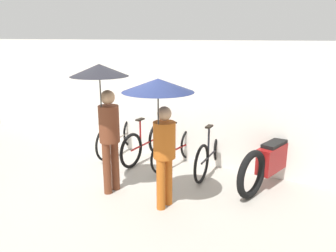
{
  "coord_description": "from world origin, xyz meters",
  "views": [
    {
      "loc": [
        3.15,
        -3.57,
        2.45
      ],
      "look_at": [
        0.55,
        1.06,
        1.0
      ],
      "focal_mm": 35.0,
      "sensor_mm": 36.0,
      "label": 1
    }
  ],
  "objects_px": {
    "pedestrian_leading": "(104,99)",
    "pedestrian_center": "(160,109)",
    "parked_bicycle_1": "(145,143)",
    "motorcycle": "(273,160)",
    "parked_bicycle_2": "(177,148)",
    "parked_bicycle_3": "(211,153)",
    "parked_bicycle_0": "(120,136)"
  },
  "relations": [
    {
      "from": "pedestrian_leading",
      "to": "pedestrian_center",
      "type": "height_order",
      "value": "pedestrian_leading"
    },
    {
      "from": "parked_bicycle_2",
      "to": "parked_bicycle_3",
      "type": "bearing_deg",
      "value": -80.08
    },
    {
      "from": "parked_bicycle_0",
      "to": "motorcycle",
      "type": "distance_m",
      "value": 3.21
    },
    {
      "from": "parked_bicycle_1",
      "to": "parked_bicycle_3",
      "type": "relative_size",
      "value": 0.94
    },
    {
      "from": "parked_bicycle_2",
      "to": "pedestrian_center",
      "type": "height_order",
      "value": "pedestrian_center"
    },
    {
      "from": "parked_bicycle_2",
      "to": "motorcycle",
      "type": "distance_m",
      "value": 1.81
    },
    {
      "from": "motorcycle",
      "to": "parked_bicycle_1",
      "type": "bearing_deg",
      "value": 106.42
    },
    {
      "from": "parked_bicycle_0",
      "to": "parked_bicycle_2",
      "type": "distance_m",
      "value": 1.41
    },
    {
      "from": "parked_bicycle_0",
      "to": "parked_bicycle_3",
      "type": "relative_size",
      "value": 0.99
    },
    {
      "from": "parked_bicycle_2",
      "to": "motorcycle",
      "type": "height_order",
      "value": "parked_bicycle_2"
    },
    {
      "from": "parked_bicycle_1",
      "to": "pedestrian_leading",
      "type": "relative_size",
      "value": 0.79
    },
    {
      "from": "parked_bicycle_1",
      "to": "pedestrian_leading",
      "type": "bearing_deg",
      "value": -168.64
    },
    {
      "from": "parked_bicycle_1",
      "to": "motorcycle",
      "type": "height_order",
      "value": "parked_bicycle_1"
    },
    {
      "from": "parked_bicycle_3",
      "to": "pedestrian_center",
      "type": "distance_m",
      "value": 2.02
    },
    {
      "from": "parked_bicycle_2",
      "to": "pedestrian_leading",
      "type": "distance_m",
      "value": 2.04
    },
    {
      "from": "parked_bicycle_0",
      "to": "parked_bicycle_1",
      "type": "height_order",
      "value": "same"
    },
    {
      "from": "parked_bicycle_3",
      "to": "pedestrian_center",
      "type": "xyz_separation_m",
      "value": [
        -0.12,
        -1.66,
        1.15
      ]
    },
    {
      "from": "parked_bicycle_1",
      "to": "pedestrian_leading",
      "type": "height_order",
      "value": "pedestrian_leading"
    },
    {
      "from": "parked_bicycle_0",
      "to": "pedestrian_leading",
      "type": "relative_size",
      "value": 0.83
    },
    {
      "from": "parked_bicycle_3",
      "to": "parked_bicycle_2",
      "type": "bearing_deg",
      "value": 89.63
    },
    {
      "from": "parked_bicycle_1",
      "to": "parked_bicycle_3",
      "type": "distance_m",
      "value": 1.41
    },
    {
      "from": "parked_bicycle_1",
      "to": "parked_bicycle_2",
      "type": "relative_size",
      "value": 1.01
    },
    {
      "from": "parked_bicycle_2",
      "to": "motorcycle",
      "type": "xyz_separation_m",
      "value": [
        1.81,
        0.06,
        0.07
      ]
    },
    {
      "from": "parked_bicycle_3",
      "to": "pedestrian_center",
      "type": "relative_size",
      "value": 0.91
    },
    {
      "from": "parked_bicycle_0",
      "to": "pedestrian_leading",
      "type": "bearing_deg",
      "value": -152.94
    },
    {
      "from": "parked_bicycle_1",
      "to": "parked_bicycle_3",
      "type": "xyz_separation_m",
      "value": [
        1.4,
        0.09,
        0.0
      ]
    },
    {
      "from": "parked_bicycle_2",
      "to": "pedestrian_center",
      "type": "xyz_separation_m",
      "value": [
        0.58,
        -1.62,
        1.15
      ]
    },
    {
      "from": "parked_bicycle_1",
      "to": "parked_bicycle_2",
      "type": "bearing_deg",
      "value": -84.96
    },
    {
      "from": "motorcycle",
      "to": "parked_bicycle_2",
      "type": "bearing_deg",
      "value": 105.74
    },
    {
      "from": "parked_bicycle_2",
      "to": "pedestrian_center",
      "type": "distance_m",
      "value": 2.07
    },
    {
      "from": "parked_bicycle_1",
      "to": "motorcycle",
      "type": "distance_m",
      "value": 2.52
    },
    {
      "from": "parked_bicycle_2",
      "to": "parked_bicycle_3",
      "type": "xyz_separation_m",
      "value": [
        0.7,
        0.04,
        0.0
      ]
    }
  ]
}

